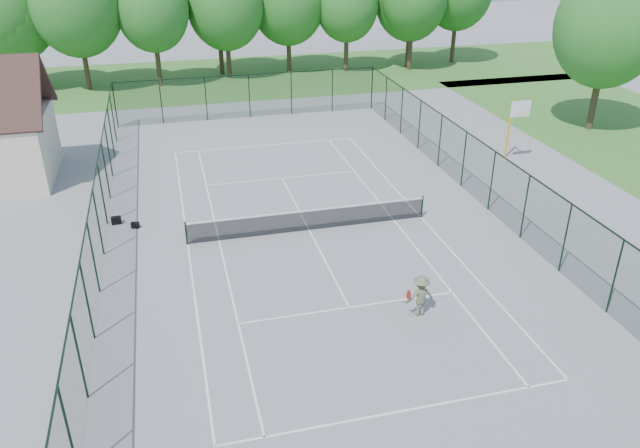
{
  "coord_description": "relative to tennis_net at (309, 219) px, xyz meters",
  "views": [
    {
      "loc": [
        -5.77,
        -24.67,
        13.13
      ],
      "look_at": [
        0.0,
        -2.0,
        1.3
      ],
      "focal_mm": 35.0,
      "sensor_mm": 36.0,
      "label": 1
    }
  ],
  "objects": [
    {
      "name": "ground",
      "position": [
        0.0,
        0.0,
        -0.58
      ],
      "size": [
        140.0,
        140.0,
        0.0
      ],
      "primitive_type": "plane",
      "color": "gray",
      "rests_on": "ground"
    },
    {
      "name": "grass_far",
      "position": [
        0.0,
        30.0,
        -0.57
      ],
      "size": [
        80.0,
        16.0,
        0.01
      ],
      "primitive_type": "cube",
      "color": "#468331",
      "rests_on": "ground"
    },
    {
      "name": "court_lines",
      "position": [
        0.0,
        0.0,
        -0.57
      ],
      "size": [
        11.05,
        23.85,
        0.01
      ],
      "color": "white",
      "rests_on": "ground"
    },
    {
      "name": "tennis_net",
      "position": [
        0.0,
        0.0,
        0.0
      ],
      "size": [
        11.08,
        0.08,
        1.1
      ],
      "color": "black",
      "rests_on": "ground"
    },
    {
      "name": "fence_enclosure",
      "position": [
        0.0,
        0.0,
        0.98
      ],
      "size": [
        18.05,
        36.05,
        3.02
      ],
      "color": "#193520",
      "rests_on": "ground"
    },
    {
      "name": "tree_line_far",
      "position": [
        0.0,
        30.0,
        5.42
      ],
      "size": [
        39.4,
        6.4,
        9.7
      ],
      "color": "#453623",
      "rests_on": "ground"
    },
    {
      "name": "basketball_goal",
      "position": [
        13.43,
        5.8,
        1.99
      ],
      "size": [
        1.2,
        1.43,
        3.65
      ],
      "color": "gold",
      "rests_on": "ground"
    },
    {
      "name": "tree_side",
      "position": [
        21.59,
        9.79,
        6.07
      ],
      "size": [
        6.66,
        6.66,
        10.54
      ],
      "color": "#453623",
      "rests_on": "ground"
    },
    {
      "name": "sports_bag_a",
      "position": [
        -8.58,
        2.87,
        -0.4
      ],
      "size": [
        0.45,
        0.28,
        0.35
      ],
      "primitive_type": "cube",
      "rotation": [
        0.0,
        0.0,
        0.03
      ],
      "color": "black",
      "rests_on": "ground"
    },
    {
      "name": "sports_bag_b",
      "position": [
        -7.72,
        2.22,
        -0.44
      ],
      "size": [
        0.39,
        0.29,
        0.27
      ],
      "primitive_type": "cube",
      "rotation": [
        0.0,
        0.0,
        -0.25
      ],
      "color": "black",
      "rests_on": "ground"
    },
    {
      "name": "tennis_player",
      "position": [
        2.33,
        -7.43,
        0.22
      ],
      "size": [
        1.77,
        0.93,
        1.59
      ],
      "color": "#5F6549",
      "rests_on": "ground"
    }
  ]
}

